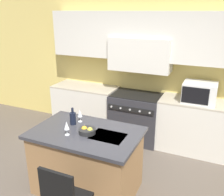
{
  "coord_description": "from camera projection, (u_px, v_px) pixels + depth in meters",
  "views": [
    {
      "loc": [
        1.37,
        -2.29,
        2.42
      ],
      "look_at": [
        -0.07,
        0.95,
        1.16
      ],
      "focal_mm": 40.0,
      "sensor_mm": 36.0,
      "label": 1
    }
  ],
  "objects": [
    {
      "name": "back_cabinetry",
      "position": [
        142.0,
        56.0,
        4.68
      ],
      "size": [
        10.0,
        0.46,
        2.7
      ],
      "color": "#DBC166",
      "rests_on": "ground_plane"
    },
    {
      "name": "back_counter",
      "position": [
        136.0,
        116.0,
        4.84
      ],
      "size": [
        3.55,
        0.62,
        0.94
      ],
      "color": "silver",
      "rests_on": "ground_plane"
    },
    {
      "name": "range_stove",
      "position": [
        136.0,
        117.0,
        4.82
      ],
      "size": [
        0.93,
        0.7,
        0.92
      ],
      "color": "#2D2D33",
      "rests_on": "ground_plane"
    },
    {
      "name": "microwave",
      "position": [
        200.0,
        92.0,
        4.2
      ],
      "size": [
        0.54,
        0.44,
        0.33
      ],
      "color": "silver",
      "rests_on": "back_counter"
    },
    {
      "name": "kitchen_island",
      "position": [
        87.0,
        161.0,
        3.43
      ],
      "size": [
        1.43,
        0.92,
        0.91
      ],
      "color": "olive",
      "rests_on": "ground_plane"
    },
    {
      "name": "wine_bottle",
      "position": [
        73.0,
        118.0,
        3.46
      ],
      "size": [
        0.09,
        0.09,
        0.24
      ],
      "color": "black",
      "rests_on": "kitchen_island"
    },
    {
      "name": "wine_glass_near",
      "position": [
        67.0,
        126.0,
        3.14
      ],
      "size": [
        0.07,
        0.07,
        0.19
      ],
      "color": "white",
      "rests_on": "kitchen_island"
    },
    {
      "name": "wine_glass_far",
      "position": [
        80.0,
        114.0,
        3.52
      ],
      "size": [
        0.07,
        0.07,
        0.19
      ],
      "color": "white",
      "rests_on": "kitchen_island"
    },
    {
      "name": "fruit_bowl",
      "position": [
        87.0,
        131.0,
        3.22
      ],
      "size": [
        0.22,
        0.22,
        0.09
      ],
      "color": "black",
      "rests_on": "kitchen_island"
    }
  ]
}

